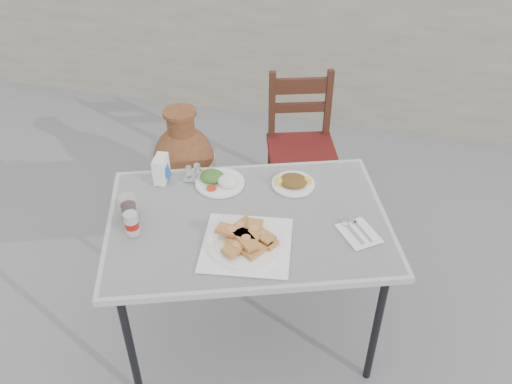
% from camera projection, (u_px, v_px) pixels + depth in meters
% --- Properties ---
extents(ground, '(80.00, 80.00, 0.00)m').
position_uv_depth(ground, '(222.00, 341.00, 2.82)').
color(ground, slate).
rests_on(ground, ground).
extents(cafe_table, '(1.47, 1.23, 0.76)m').
position_uv_depth(cafe_table, '(248.00, 227.00, 2.45)').
color(cafe_table, black).
rests_on(cafe_table, ground).
extents(pide_plate, '(0.42, 0.42, 0.08)m').
position_uv_depth(pide_plate, '(247.00, 239.00, 2.26)').
color(pide_plate, white).
rests_on(pide_plate, cafe_table).
extents(salad_rice_plate, '(0.24, 0.24, 0.06)m').
position_uv_depth(salad_rice_plate, '(219.00, 180.00, 2.61)').
color(salad_rice_plate, white).
rests_on(salad_rice_plate, cafe_table).
extents(salad_chopped_plate, '(0.21, 0.21, 0.04)m').
position_uv_depth(salad_chopped_plate, '(293.00, 182.00, 2.61)').
color(salad_chopped_plate, white).
rests_on(salad_chopped_plate, cafe_table).
extents(soda_can, '(0.06, 0.06, 0.11)m').
position_uv_depth(soda_can, '(132.00, 224.00, 2.31)').
color(soda_can, silver).
rests_on(soda_can, cafe_table).
extents(cola_glass, '(0.08, 0.08, 0.11)m').
position_uv_depth(cola_glass, '(129.00, 208.00, 2.40)').
color(cola_glass, white).
rests_on(cola_glass, cafe_table).
extents(napkin_holder, '(0.08, 0.11, 0.13)m').
position_uv_depth(napkin_holder, '(161.00, 169.00, 2.61)').
color(napkin_holder, white).
rests_on(napkin_holder, cafe_table).
extents(condiment_caddy, '(0.12, 0.10, 0.08)m').
position_uv_depth(condiment_caddy, '(195.00, 174.00, 2.65)').
color(condiment_caddy, silver).
rests_on(condiment_caddy, cafe_table).
extents(cutlery_napkin, '(0.22, 0.23, 0.01)m').
position_uv_depth(cutlery_napkin, '(357.00, 231.00, 2.35)').
color(cutlery_napkin, white).
rests_on(cutlery_napkin, cafe_table).
extents(chair, '(0.52, 0.52, 0.93)m').
position_uv_depth(chair, '(301.00, 147.00, 3.41)').
color(chair, '#37180F').
rests_on(chair, ground).
extents(terracotta_urn, '(0.41, 0.41, 0.71)m').
position_uv_depth(terracotta_urn, '(184.00, 162.00, 3.54)').
color(terracotta_urn, brown).
rests_on(terracotta_urn, ground).
extents(back_wall, '(6.00, 0.25, 1.20)m').
position_uv_depth(back_wall, '(311.00, 47.00, 4.37)').
color(back_wall, '#A9A28D').
rests_on(back_wall, ground).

